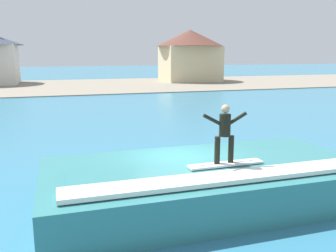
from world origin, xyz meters
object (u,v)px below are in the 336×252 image
object	(u,v)px
wave_crest	(205,182)
surfboard	(226,164)
surfer	(225,131)
car_far_shore	(208,76)
house_gabled_white	(190,52)

from	to	relation	value
wave_crest	surfboard	xyz separation A→B (m)	(0.36, -0.64, 0.73)
wave_crest	surfer	bearing A→B (deg)	-61.52
surfer	wave_crest	bearing A→B (deg)	118.48
surfer	car_far_shore	distance (m)	48.51
wave_crest	car_far_shore	xyz separation A→B (m)	(19.35, 44.01, 0.33)
surfer	house_gabled_white	distance (m)	49.34
car_far_shore	surfer	bearing A→B (deg)	-113.11
surfer	car_far_shore	xyz separation A→B (m)	(19.03, 44.60, -1.37)
surfboard	surfer	bearing A→B (deg)	132.50
car_far_shore	surfboard	bearing A→B (deg)	-113.04
surfboard	house_gabled_white	bearing A→B (deg)	70.48
wave_crest	surfer	world-z (taller)	surfer
surfboard	house_gabled_white	xyz separation A→B (m)	(16.48, 46.48, 3.41)
surfboard	surfer	xyz separation A→B (m)	(-0.04, 0.05, 0.97)
surfboard	wave_crest	bearing A→B (deg)	119.65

